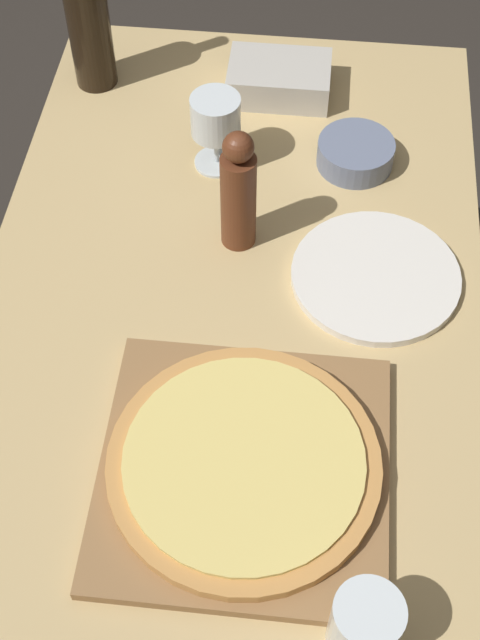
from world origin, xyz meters
TOP-DOWN VIEW (x-y plane):
  - ground_plane at (0.00, 0.00)m, footprint 12.00×12.00m
  - dining_table at (0.00, 0.00)m, footprint 0.75×1.32m
  - cutting_board at (0.05, -0.26)m, footprint 0.37×0.37m
  - pizza at (0.05, -0.26)m, footprint 0.35×0.35m
  - wine_bottle at (-0.30, 0.49)m, footprint 0.07×0.07m
  - pepper_mill at (-0.00, 0.14)m, footprint 0.05×0.05m
  - wine_glass at (-0.05, 0.30)m, footprint 0.08×0.08m
  - small_bowl at (0.17, 0.33)m, footprint 0.13×0.13m
  - drinking_tumbler at (0.20, -0.46)m, footprint 0.08×0.08m
  - dinner_plate at (0.21, 0.08)m, footprint 0.25×0.25m
  - food_container at (0.03, 0.50)m, footprint 0.18×0.12m

SIDE VIEW (x-z plane):
  - ground_plane at x=0.00m, z-range 0.00..0.00m
  - dining_table at x=0.00m, z-range 0.26..1.01m
  - dinner_plate at x=0.21m, z-range 0.74..0.76m
  - cutting_board at x=0.05m, z-range 0.74..0.76m
  - small_bowl at x=0.17m, z-range 0.74..0.79m
  - food_container at x=0.03m, z-range 0.74..0.80m
  - pizza at x=0.05m, z-range 0.76..0.79m
  - drinking_tumbler at x=0.20m, z-range 0.74..0.85m
  - wine_glass at x=-0.05m, z-range 0.77..0.91m
  - pepper_mill at x=0.00m, z-range 0.74..0.95m
  - wine_bottle at x=-0.30m, z-range 0.71..1.04m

